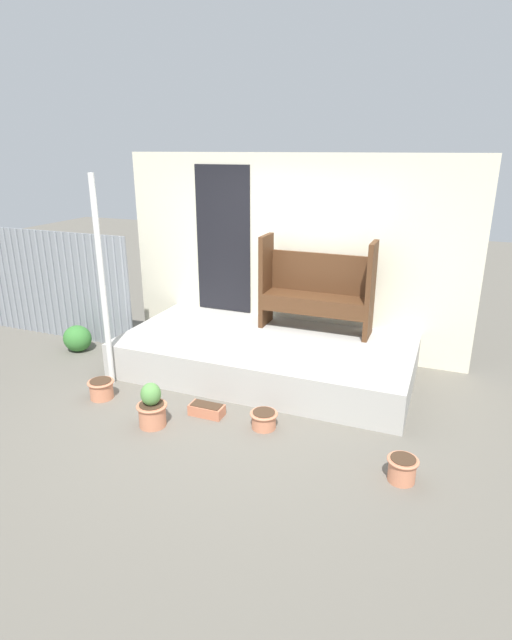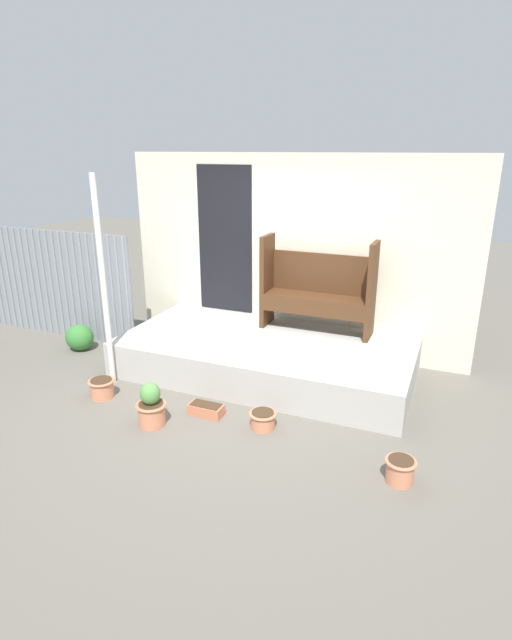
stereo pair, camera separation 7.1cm
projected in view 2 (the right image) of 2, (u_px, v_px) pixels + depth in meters
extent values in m
plane|color=#666056|center=(237.00, 404.00, 5.46)|extent=(24.00, 24.00, 0.00)
cube|color=#B2AFA8|center=(266.00, 356.00, 6.16)|extent=(3.51, 1.77, 0.44)
cube|color=beige|center=(292.00, 256.00, 6.60)|extent=(4.71, 0.06, 2.60)
cube|color=black|center=(225.00, 240.00, 6.87)|extent=(0.80, 0.02, 2.00)
cube|color=gray|center=(56.00, 284.00, 7.24)|extent=(2.64, 0.02, 1.56)
cylinder|color=gray|center=(3.00, 278.00, 7.60)|extent=(0.04, 0.04, 1.56)
cylinder|color=gray|center=(9.00, 278.00, 7.55)|extent=(0.04, 0.04, 1.56)
cylinder|color=gray|center=(15.00, 279.00, 7.51)|extent=(0.04, 0.04, 1.56)
cylinder|color=gray|center=(21.00, 280.00, 7.47)|extent=(0.04, 0.04, 1.56)
cylinder|color=gray|center=(27.00, 281.00, 7.42)|extent=(0.04, 0.04, 1.56)
cylinder|color=gray|center=(33.00, 281.00, 7.38)|extent=(0.04, 0.04, 1.56)
cylinder|color=gray|center=(39.00, 282.00, 7.34)|extent=(0.04, 0.04, 1.56)
cylinder|color=gray|center=(45.00, 283.00, 7.29)|extent=(0.04, 0.04, 1.56)
cylinder|color=gray|center=(52.00, 284.00, 7.25)|extent=(0.04, 0.04, 1.56)
cylinder|color=gray|center=(58.00, 285.00, 7.21)|extent=(0.04, 0.04, 1.56)
cylinder|color=gray|center=(65.00, 285.00, 7.16)|extent=(0.04, 0.04, 1.56)
cylinder|color=gray|center=(71.00, 286.00, 7.12)|extent=(0.04, 0.04, 1.56)
cylinder|color=gray|center=(78.00, 287.00, 7.07)|extent=(0.04, 0.04, 1.56)
cylinder|color=gray|center=(85.00, 288.00, 7.03)|extent=(0.04, 0.04, 1.56)
cylinder|color=gray|center=(91.00, 289.00, 6.99)|extent=(0.04, 0.04, 1.56)
cylinder|color=gray|center=(98.00, 290.00, 6.94)|extent=(0.04, 0.04, 1.56)
cylinder|color=gray|center=(105.00, 291.00, 6.90)|extent=(0.04, 0.04, 1.56)
cylinder|color=gray|center=(112.00, 292.00, 6.86)|extent=(0.04, 0.04, 1.56)
cylinder|color=gray|center=(120.00, 293.00, 6.81)|extent=(0.04, 0.04, 1.56)
cylinder|color=gray|center=(127.00, 293.00, 6.77)|extent=(0.04, 0.04, 1.56)
cylinder|color=white|center=(103.00, 284.00, 5.59)|extent=(0.07, 0.07, 2.41)
cube|color=#4C2D19|center=(267.00, 280.00, 6.45)|extent=(0.06, 0.40, 1.18)
cube|color=#4C2D19|center=(372.00, 291.00, 5.96)|extent=(0.06, 0.40, 1.18)
cube|color=#4C2D19|center=(317.00, 297.00, 6.25)|extent=(1.29, 0.41, 0.04)
cube|color=#4C2D19|center=(312.00, 309.00, 6.12)|extent=(1.28, 0.04, 0.17)
cube|color=#4C2D19|center=(322.00, 273.00, 6.32)|extent=(1.28, 0.05, 0.51)
cylinder|color=tan|center=(102.00, 388.00, 5.58)|extent=(0.26, 0.26, 0.21)
torus|color=tan|center=(101.00, 381.00, 5.55)|extent=(0.29, 0.29, 0.02)
cylinder|color=#422D1E|center=(101.00, 380.00, 5.55)|extent=(0.23, 0.23, 0.01)
cylinder|color=tan|center=(152.00, 414.00, 5.02)|extent=(0.27, 0.27, 0.23)
torus|color=tan|center=(151.00, 405.00, 4.98)|extent=(0.31, 0.31, 0.02)
cylinder|color=#422D1E|center=(151.00, 403.00, 4.98)|extent=(0.25, 0.25, 0.01)
ellipsoid|color=#599347|center=(150.00, 393.00, 4.94)|extent=(0.20, 0.20, 0.23)
cylinder|color=tan|center=(263.00, 420.00, 4.97)|extent=(0.24, 0.24, 0.17)
torus|color=tan|center=(263.00, 414.00, 4.95)|extent=(0.28, 0.28, 0.02)
cylinder|color=#422D1E|center=(263.00, 412.00, 4.94)|extent=(0.22, 0.22, 0.01)
cylinder|color=tan|center=(400.00, 471.00, 4.15)|extent=(0.23, 0.23, 0.21)
torus|color=tan|center=(401.00, 461.00, 4.12)|extent=(0.27, 0.27, 0.02)
cylinder|color=#422D1E|center=(401.00, 460.00, 4.12)|extent=(0.21, 0.21, 0.01)
cube|color=#C67251|center=(206.00, 410.00, 5.22)|extent=(0.36, 0.17, 0.11)
cube|color=#422D1E|center=(206.00, 405.00, 5.20)|extent=(0.32, 0.15, 0.01)
ellipsoid|color=#387A33|center=(80.00, 337.00, 6.86)|extent=(0.39, 0.35, 0.36)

